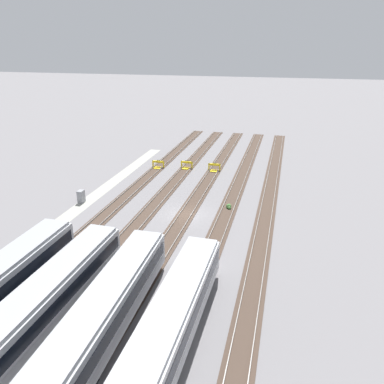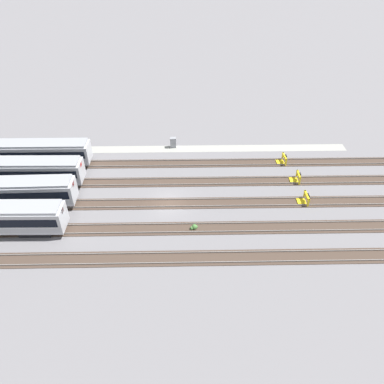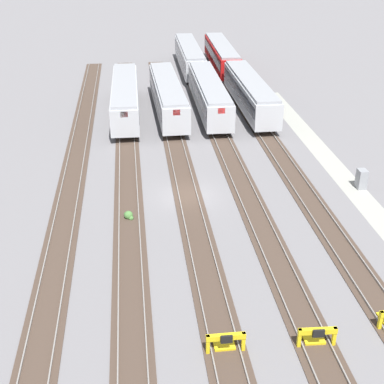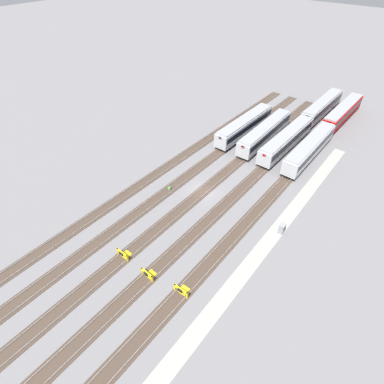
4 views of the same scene
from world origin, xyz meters
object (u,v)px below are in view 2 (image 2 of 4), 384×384
(subway_car_front_row_right_inner, at_px, (14,171))
(bumper_stop_nearest_track, at_px, (283,160))
(subway_car_front_row_leftmost, at_px, (0,192))
(electrical_cabinet, at_px, (173,142))
(subway_car_back_row_leftmost, at_px, (26,153))
(bumper_stop_middle_track, at_px, (304,199))
(weed_clump, at_px, (194,227))
(bumper_stop_near_inner_track, at_px, (296,178))

(subway_car_front_row_right_inner, xyz_separation_m, bumper_stop_nearest_track, (-36.79, -4.63, -1.53))
(subway_car_front_row_leftmost, distance_m, electrical_cabinet, 25.12)
(subway_car_front_row_leftmost, distance_m, subway_car_back_row_leftmost, 9.33)
(subway_car_back_row_leftmost, relative_size, bumper_stop_nearest_track, 8.96)
(bumper_stop_middle_track, distance_m, weed_clump, 14.76)
(subway_car_front_row_leftmost, relative_size, electrical_cabinet, 11.29)
(subway_car_back_row_leftmost, relative_size, bumper_stop_near_inner_track, 8.96)
(subway_car_front_row_leftmost, xyz_separation_m, subway_car_front_row_right_inner, (0.00, -4.65, 0.00))
(subway_car_back_row_leftmost, xyz_separation_m, bumper_stop_near_inner_track, (-37.69, 4.69, -1.53))
(subway_car_front_row_leftmost, relative_size, subway_car_front_row_right_inner, 1.00)
(bumper_stop_nearest_track, distance_m, weed_clump, 19.25)
(subway_car_front_row_leftmost, bearing_deg, electrical_cabinet, -145.83)
(subway_car_front_row_leftmost, height_order, bumper_stop_nearest_track, subway_car_front_row_leftmost)
(subway_car_front_row_right_inner, distance_m, bumper_stop_near_inner_track, 37.72)
(bumper_stop_nearest_track, xyz_separation_m, bumper_stop_near_inner_track, (-0.90, 4.63, 0.00))
(bumper_stop_nearest_track, height_order, weed_clump, bumper_stop_nearest_track)
(subway_car_back_row_leftmost, height_order, bumper_stop_nearest_track, subway_car_back_row_leftmost)
(bumper_stop_nearest_track, bearing_deg, bumper_stop_middle_track, 94.75)
(bumper_stop_nearest_track, xyz_separation_m, bumper_stop_middle_track, (-0.77, 9.30, 0.00))
(bumper_stop_nearest_track, distance_m, bumper_stop_near_inner_track, 4.72)
(subway_car_front_row_leftmost, bearing_deg, subway_car_back_row_leftmost, -90.00)
(bumper_stop_near_inner_track, bearing_deg, subway_car_back_row_leftmost, -7.09)
(bumper_stop_nearest_track, height_order, bumper_stop_near_inner_track, same)
(electrical_cabinet, bearing_deg, subway_car_front_row_leftmost, 34.17)
(bumper_stop_near_inner_track, xyz_separation_m, electrical_cabinet, (16.93, -9.45, 0.29))
(subway_car_front_row_leftmost, distance_m, weed_clump, 24.10)
(bumper_stop_near_inner_track, distance_m, electrical_cabinet, 19.39)
(bumper_stop_nearest_track, height_order, bumper_stop_middle_track, same)
(subway_car_front_row_right_inner, relative_size, subway_car_back_row_leftmost, 1.00)
(subway_car_front_row_right_inner, xyz_separation_m, subway_car_back_row_leftmost, (0.00, -4.69, 0.00))
(subway_car_front_row_right_inner, xyz_separation_m, bumper_stop_middle_track, (-37.56, 4.67, -1.53))
(bumper_stop_nearest_track, bearing_deg, electrical_cabinet, -16.71)
(subway_car_front_row_leftmost, distance_m, bumper_stop_middle_track, 37.59)
(subway_car_front_row_right_inner, xyz_separation_m, electrical_cabinet, (-20.76, -9.45, -1.24))
(bumper_stop_near_inner_track, relative_size, electrical_cabinet, 1.26)
(weed_clump, bearing_deg, subway_car_front_row_leftmost, -11.31)
(bumper_stop_nearest_track, relative_size, bumper_stop_near_inner_track, 1.00)
(subway_car_front_row_right_inner, relative_size, electrical_cabinet, 11.27)
(electrical_cabinet, bearing_deg, bumper_stop_nearest_track, 163.29)
(subway_car_front_row_leftmost, height_order, subway_car_back_row_leftmost, same)
(electrical_cabinet, bearing_deg, bumper_stop_near_inner_track, 150.84)
(subway_car_front_row_leftmost, relative_size, bumper_stop_middle_track, 9.03)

